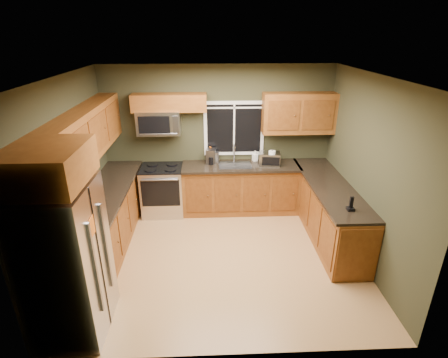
{
  "coord_description": "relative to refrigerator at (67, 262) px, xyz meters",
  "views": [
    {
      "loc": [
        -0.16,
        -4.52,
        3.24
      ],
      "look_at": [
        0.05,
        0.35,
        1.15
      ],
      "focal_mm": 28.0,
      "sensor_mm": 36.0,
      "label": 1
    }
  ],
  "objects": [
    {
      "name": "floor",
      "position": [
        1.74,
        1.3,
        -0.9
      ],
      "size": [
        4.2,
        4.2,
        0.0
      ],
      "primitive_type": "plane",
      "color": "#AC7E4B",
      "rests_on": "ground"
    },
    {
      "name": "ceiling",
      "position": [
        1.74,
        1.3,
        1.8
      ],
      "size": [
        4.2,
        4.2,
        0.0
      ],
      "primitive_type": "plane",
      "rotation": [
        3.14,
        0.0,
        0.0
      ],
      "color": "white",
      "rests_on": "back_wall"
    },
    {
      "name": "back_wall",
      "position": [
        1.74,
        3.1,
        0.45
      ],
      "size": [
        4.2,
        0.0,
        4.2
      ],
      "primitive_type": "plane",
      "rotation": [
        1.57,
        0.0,
        0.0
      ],
      "color": "#32331F",
      "rests_on": "ground"
    },
    {
      "name": "front_wall",
      "position": [
        1.74,
        -0.5,
        0.45
      ],
      "size": [
        4.2,
        0.0,
        4.2
      ],
      "primitive_type": "plane",
      "rotation": [
        -1.57,
        0.0,
        0.0
      ],
      "color": "#32331F",
      "rests_on": "ground"
    },
    {
      "name": "left_wall",
      "position": [
        -0.36,
        1.3,
        0.45
      ],
      "size": [
        0.0,
        3.6,
        3.6
      ],
      "primitive_type": "plane",
      "rotation": [
        1.57,
        0.0,
        1.57
      ],
      "color": "#32331F",
      "rests_on": "ground"
    },
    {
      "name": "right_wall",
      "position": [
        3.84,
        1.3,
        0.45
      ],
      "size": [
        0.0,
        3.6,
        3.6
      ],
      "primitive_type": "plane",
      "rotation": [
        1.57,
        0.0,
        -1.57
      ],
      "color": "#32331F",
      "rests_on": "ground"
    },
    {
      "name": "window",
      "position": [
        2.04,
        3.08,
        0.65
      ],
      "size": [
        1.12,
        0.03,
        1.02
      ],
      "color": "white",
      "rests_on": "back_wall"
    },
    {
      "name": "base_cabinets_left",
      "position": [
        -0.06,
        1.78,
        -0.45
      ],
      "size": [
        0.6,
        2.65,
        0.9
      ],
      "primitive_type": "cube",
      "color": "brown",
      "rests_on": "ground"
    },
    {
      "name": "countertop_left",
      "position": [
        -0.04,
        1.78,
        0.02
      ],
      "size": [
        0.65,
        2.65,
        0.04
      ],
      "primitive_type": "cube",
      "color": "black",
      "rests_on": "base_cabinets_left"
    },
    {
      "name": "base_cabinets_back",
      "position": [
        2.15,
        2.8,
        -0.45
      ],
      "size": [
        2.17,
        0.6,
        0.9
      ],
      "primitive_type": "cube",
      "color": "brown",
      "rests_on": "ground"
    },
    {
      "name": "countertop_back",
      "position": [
        2.15,
        2.78,
        0.02
      ],
      "size": [
        2.17,
        0.65,
        0.04
      ],
      "primitive_type": "cube",
      "color": "black",
      "rests_on": "base_cabinets_back"
    },
    {
      "name": "base_cabinets_peninsula",
      "position": [
        3.54,
        1.84,
        -0.45
      ],
      "size": [
        0.6,
        2.52,
        0.9
      ],
      "color": "brown",
      "rests_on": "ground"
    },
    {
      "name": "countertop_peninsula",
      "position": [
        3.51,
        1.85,
        0.02
      ],
      "size": [
        0.65,
        2.5,
        0.04
      ],
      "primitive_type": "cube",
      "color": "black",
      "rests_on": "base_cabinets_peninsula"
    },
    {
      "name": "upper_cabinets_left",
      "position": [
        -0.2,
        1.78,
        0.96
      ],
      "size": [
        0.33,
        2.65,
        0.72
      ],
      "primitive_type": "cube",
      "color": "brown",
      "rests_on": "left_wall"
    },
    {
      "name": "upper_cabinets_back_left",
      "position": [
        0.89,
        2.94,
        1.17
      ],
      "size": [
        1.3,
        0.33,
        0.3
      ],
      "primitive_type": "cube",
      "color": "brown",
      "rests_on": "back_wall"
    },
    {
      "name": "upper_cabinets_back_right",
      "position": [
        3.19,
        2.94,
        0.96
      ],
      "size": [
        1.3,
        0.33,
        0.72
      ],
      "primitive_type": "cube",
      "color": "brown",
      "rests_on": "back_wall"
    },
    {
      "name": "upper_cabinet_over_fridge",
      "position": [
        -0.0,
        0.0,
        1.13
      ],
      "size": [
        0.72,
        0.9,
        0.38
      ],
      "primitive_type": "cube",
      "color": "brown",
      "rests_on": "left_wall"
    },
    {
      "name": "refrigerator",
      "position": [
        0.0,
        0.0,
        0.0
      ],
      "size": [
        0.74,
        0.9,
        1.8
      ],
      "color": "#B7B7BC",
      "rests_on": "ground"
    },
    {
      "name": "range",
      "position": [
        0.69,
        2.77,
        -0.43
      ],
      "size": [
        0.76,
        0.69,
        0.94
      ],
      "color": "#B7B7BC",
      "rests_on": "ground"
    },
    {
      "name": "microwave",
      "position": [
        0.69,
        2.91,
        0.83
      ],
      "size": [
        0.76,
        0.41,
        0.42
      ],
      "color": "#B7B7BC",
      "rests_on": "back_wall"
    },
    {
      "name": "sink",
      "position": [
        2.04,
        2.79,
        0.05
      ],
      "size": [
        0.6,
        0.42,
        0.36
      ],
      "color": "slate",
      "rests_on": "countertop_back"
    },
    {
      "name": "toaster_oven",
      "position": [
        2.68,
        2.78,
        0.16
      ],
      "size": [
        0.41,
        0.34,
        0.23
      ],
      "color": "#B7B7BC",
      "rests_on": "countertop_back"
    },
    {
      "name": "coffee_maker",
      "position": [
        1.6,
        2.91,
        0.17
      ],
      "size": [
        0.2,
        0.24,
        0.27
      ],
      "color": "slate",
      "rests_on": "countertop_back"
    },
    {
      "name": "kettle",
      "position": [
        1.69,
        2.95,
        0.16
      ],
      "size": [
        0.18,
        0.18,
        0.25
      ],
      "color": "#B7B7BC",
      "rests_on": "countertop_back"
    },
    {
      "name": "paper_towel_roll",
      "position": [
        2.71,
        2.74,
        0.18
      ],
      "size": [
        0.13,
        0.13,
        0.31
      ],
      "color": "white",
      "rests_on": "countertop_back"
    },
    {
      "name": "soap_bottle_a",
      "position": [
        1.59,
        3.0,
        0.19
      ],
      "size": [
        0.15,
        0.15,
        0.29
      ],
      "primitive_type": "imported",
      "rotation": [
        0.0,
        0.0,
        0.42
      ],
      "color": "orange",
      "rests_on": "countertop_back"
    },
    {
      "name": "soap_bottle_b",
      "position": [
        2.44,
        3.0,
        0.14
      ],
      "size": [
        0.12,
        0.12,
        0.2
      ],
      "primitive_type": "imported",
      "rotation": [
        0.0,
        0.0,
        0.37
      ],
      "color": "white",
      "rests_on": "countertop_back"
    },
    {
      "name": "soap_bottle_c",
      "position": [
        1.67,
        2.95,
        0.13
      ],
      "size": [
        0.16,
        0.16,
        0.18
      ],
      "primitive_type": "imported",
      "rotation": [
        0.0,
        0.0,
        -0.14
      ],
      "color": "white",
      "rests_on": "countertop_back"
    },
    {
      "name": "cordless_phone",
      "position": [
        3.51,
        0.97,
        0.1
      ],
      "size": [
        0.1,
        0.1,
        0.21
      ],
      "color": "black",
      "rests_on": "countertop_peninsula"
    }
  ]
}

